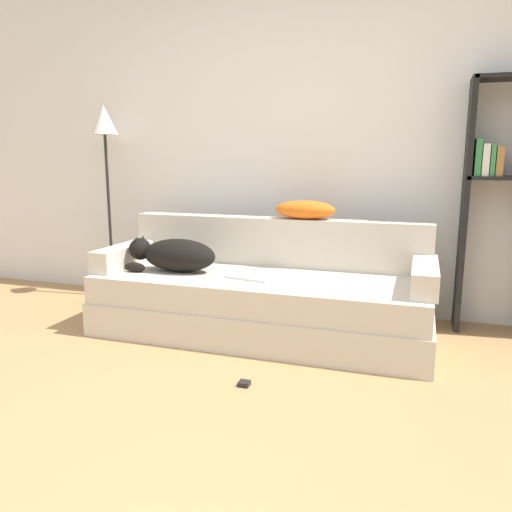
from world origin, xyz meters
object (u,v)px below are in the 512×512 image
floor_lamp (105,143)px  power_adapter (244,384)px  bookshelf (499,191)px  dog (174,255)px  laptop (254,275)px  throw_pillow (305,210)px  couch (260,305)px

floor_lamp → power_adapter: bearing=-37.7°
bookshelf → floor_lamp: (-2.97, -0.06, 0.34)m
dog → power_adapter: (0.77, -0.72, -0.51)m
floor_lamp → power_adapter: 2.46m
laptop → bookshelf: 1.71m
laptop → dog: bearing=-167.2°
bookshelf → throw_pillow: bearing=-170.5°
floor_lamp → throw_pillow: bearing=-4.9°
laptop → power_adapter: 0.86m
laptop → power_adapter: size_ratio=6.12×
dog → power_adapter: dog is taller
floor_lamp → bookshelf: bearing=1.2°
bookshelf → floor_lamp: bearing=-178.8°
couch → throw_pillow: size_ratio=5.17×
laptop → bookshelf: (1.50, 0.62, 0.54)m
power_adapter → couch: bearing=101.8°
dog → bookshelf: 2.22m
couch → throw_pillow: 0.75m
power_adapter → bookshelf: bearing=45.9°
laptop → bookshelf: size_ratio=0.21×
throw_pillow → bookshelf: bookshelf is taller
bookshelf → power_adapter: (-1.31, -1.35, -0.95)m
couch → throw_pillow: bearing=59.7°
bookshelf → floor_lamp: bookshelf is taller
bookshelf → power_adapter: bookshelf is taller
couch → floor_lamp: size_ratio=1.39×
floor_lamp → power_adapter: floor_lamp is taller
bookshelf → dog: bearing=-163.1°
couch → floor_lamp: floor_lamp is taller
laptop → power_adapter: (0.19, -0.73, -0.40)m
dog → floor_lamp: 1.31m
floor_lamp → power_adapter: (1.67, -1.29, -1.28)m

